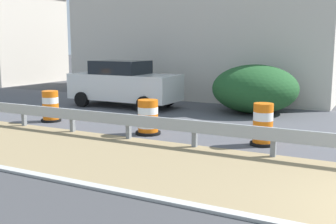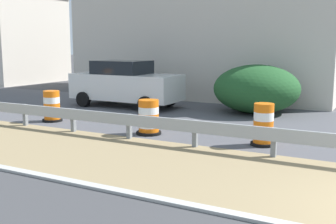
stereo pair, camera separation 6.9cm
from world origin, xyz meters
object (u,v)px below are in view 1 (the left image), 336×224
Objects in this scene: traffic_barrel_close at (148,119)px; car_trailing_near_lane at (124,84)px; traffic_barrel_nearest at (263,126)px; traffic_barrel_mid at (51,108)px.

car_trailing_near_lane is (4.33, 3.75, 0.52)m from traffic_barrel_close.
car_trailing_near_lane is at bearing 40.92° from traffic_barrel_close.
traffic_barrel_nearest is 3.36m from traffic_barrel_close.
car_trailing_near_lane reaches higher than traffic_barrel_nearest.
car_trailing_near_lane is (4.11, -0.27, 0.50)m from traffic_barrel_mid.
traffic_barrel_mid is 0.22× the size of car_trailing_near_lane.
traffic_barrel_close is 0.97× the size of traffic_barrel_mid.
traffic_barrel_nearest is 8.22m from car_trailing_near_lane.
traffic_barrel_nearest is at bearing -29.26° from car_trailing_near_lane.
car_trailing_near_lane reaches higher than traffic_barrel_mid.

